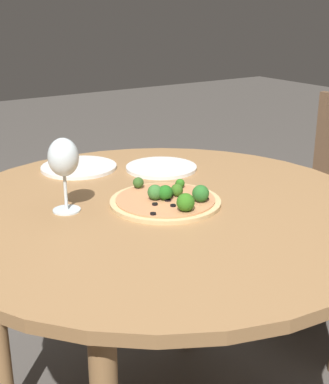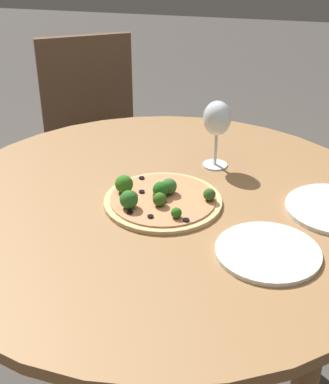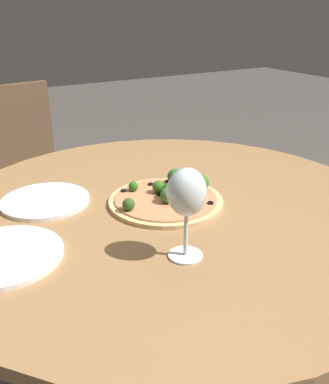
% 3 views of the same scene
% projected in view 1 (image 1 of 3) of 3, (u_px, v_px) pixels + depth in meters
% --- Properties ---
extents(dining_table, '(1.10, 1.10, 0.75)m').
position_uv_depth(dining_table, '(161.00, 235.00, 1.35)').
color(dining_table, olive).
rests_on(dining_table, ground_plane).
extents(pizza, '(0.28, 0.28, 0.06)m').
position_uv_depth(pizza, '(167.00, 199.00, 1.32)').
color(pizza, tan).
rests_on(pizza, dining_table).
extents(wine_glass, '(0.07, 0.07, 0.18)m').
position_uv_depth(wine_glass, '(63.00, 159.00, 1.24)').
color(wine_glass, silver).
rests_on(wine_glass, dining_table).
extents(plate_near, '(0.23, 0.23, 0.01)m').
position_uv_depth(plate_near, '(79.00, 167.00, 1.61)').
color(plate_near, silver).
rests_on(plate_near, dining_table).
extents(plate_far, '(0.21, 0.21, 0.01)m').
position_uv_depth(plate_far, '(161.00, 168.00, 1.60)').
color(plate_far, silver).
rests_on(plate_far, dining_table).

